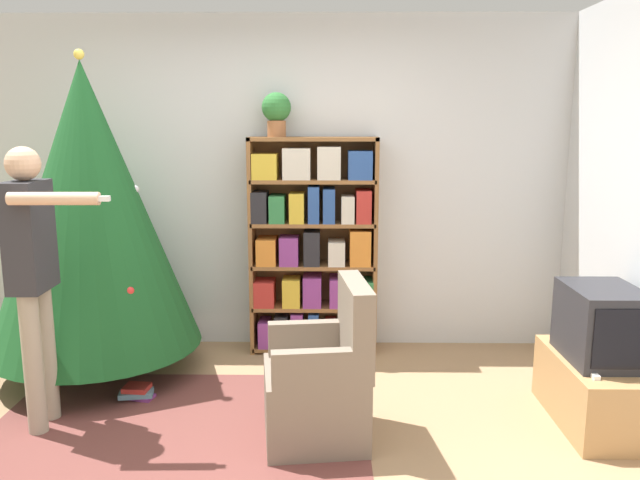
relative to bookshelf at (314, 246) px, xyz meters
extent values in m
plane|color=#9E7A56|center=(-0.35, -1.66, -0.84)|extent=(14.00, 14.00, 0.00)
cube|color=silver|center=(-0.35, 0.22, 0.46)|extent=(8.00, 0.10, 2.60)
cube|color=brown|center=(-0.77, -1.35, -0.84)|extent=(2.24, 1.65, 0.01)
cube|color=brown|center=(-0.48, 0.01, 0.00)|extent=(0.03, 0.28, 1.68)
cube|color=brown|center=(0.47, 0.01, 0.00)|extent=(0.03, 0.28, 1.68)
cube|color=brown|center=(0.00, 0.01, 0.82)|extent=(0.98, 0.28, 0.03)
cube|color=brown|center=(0.00, 0.14, 0.00)|extent=(0.98, 0.01, 1.68)
cube|color=brown|center=(0.00, 0.01, -0.81)|extent=(0.95, 0.28, 0.03)
cube|color=#843889|center=(-0.39, -0.02, -0.69)|extent=(0.09, 0.22, 0.21)
cube|color=#232328|center=(-0.25, -0.03, -0.67)|extent=(0.10, 0.20, 0.25)
cube|color=#843889|center=(-0.13, -0.02, -0.66)|extent=(0.09, 0.21, 0.28)
cube|color=#284C93|center=(0.00, -0.01, -0.66)|extent=(0.08, 0.23, 0.28)
cube|color=#B22D28|center=(0.14, 0.00, -0.70)|extent=(0.09, 0.25, 0.20)
cube|color=beige|center=(0.27, -0.03, -0.69)|extent=(0.09, 0.19, 0.22)
cube|color=gold|center=(0.38, -0.03, -0.66)|extent=(0.09, 0.20, 0.27)
cube|color=brown|center=(0.00, 0.01, -0.48)|extent=(0.95, 0.28, 0.03)
cube|color=#B22D28|center=(-0.38, -0.02, -0.37)|extent=(0.16, 0.22, 0.20)
cube|color=gold|center=(-0.17, -0.03, -0.36)|extent=(0.14, 0.20, 0.22)
cube|color=#843889|center=(-0.01, -0.01, -0.35)|extent=(0.14, 0.24, 0.24)
cube|color=#843889|center=(0.18, 0.00, -0.35)|extent=(0.12, 0.25, 0.22)
cube|color=#2D7A42|center=(0.38, -0.01, -0.36)|extent=(0.16, 0.23, 0.21)
cube|color=brown|center=(0.00, 0.01, -0.15)|extent=(0.95, 0.28, 0.03)
cube|color=orange|center=(-0.36, 0.00, -0.03)|extent=(0.15, 0.25, 0.20)
cube|color=#843889|center=(-0.19, -0.03, -0.03)|extent=(0.14, 0.20, 0.22)
cube|color=#232328|center=(-0.01, 0.00, 0.00)|extent=(0.12, 0.25, 0.26)
cube|color=beige|center=(0.18, -0.01, -0.04)|extent=(0.13, 0.24, 0.19)
cube|color=orange|center=(0.36, -0.01, 0.00)|extent=(0.16, 0.24, 0.27)
cube|color=brown|center=(0.00, 0.01, 0.18)|extent=(0.95, 0.28, 0.03)
cube|color=#232328|center=(-0.41, -0.02, 0.31)|extent=(0.12, 0.22, 0.24)
cube|color=#2D7A42|center=(-0.28, -0.01, 0.30)|extent=(0.12, 0.24, 0.21)
cube|color=gold|center=(-0.13, -0.02, 0.31)|extent=(0.11, 0.21, 0.23)
cube|color=#284C93|center=(0.00, -0.02, 0.33)|extent=(0.08, 0.22, 0.28)
cube|color=#284C93|center=(0.12, 0.00, 0.32)|extent=(0.09, 0.26, 0.26)
cube|color=beige|center=(0.26, -0.02, 0.30)|extent=(0.10, 0.21, 0.21)
cube|color=#B22D28|center=(0.38, -0.01, 0.32)|extent=(0.11, 0.24, 0.25)
cube|color=brown|center=(0.00, 0.01, 0.51)|extent=(0.95, 0.28, 0.03)
cube|color=gold|center=(-0.36, -0.02, 0.62)|extent=(0.19, 0.23, 0.19)
cube|color=beige|center=(-0.13, -0.02, 0.64)|extent=(0.21, 0.21, 0.23)
cube|color=beige|center=(0.12, -0.03, 0.65)|extent=(0.17, 0.20, 0.25)
cube|color=#284C93|center=(0.35, -0.02, 0.63)|extent=(0.18, 0.21, 0.21)
cube|color=tan|center=(1.72, -1.21, -0.64)|extent=(0.47, 0.86, 0.40)
cube|color=#28282D|center=(1.72, -1.21, -0.22)|extent=(0.40, 0.54, 0.44)
cube|color=black|center=(1.72, -1.48, -0.22)|extent=(0.32, 0.01, 0.34)
cube|color=white|center=(1.58, -1.46, -0.42)|extent=(0.04, 0.12, 0.02)
cylinder|color=#4C3323|center=(-1.54, -0.49, -0.79)|extent=(0.36, 0.36, 0.10)
cylinder|color=brown|center=(-1.54, -0.49, -0.68)|extent=(0.08, 0.08, 0.12)
cone|color=#195123|center=(-1.54, -0.49, 0.37)|extent=(1.46, 1.46, 1.98)
sphere|color=silver|center=(-1.24, -0.43, 0.49)|extent=(0.06, 0.06, 0.06)
sphere|color=red|center=(-1.17, -0.86, -0.12)|extent=(0.07, 0.07, 0.07)
sphere|color=gold|center=(-1.92, -0.21, 0.00)|extent=(0.07, 0.07, 0.07)
sphere|color=gold|center=(-2.09, -0.58, -0.26)|extent=(0.05, 0.05, 0.05)
sphere|color=#B74C93|center=(-1.17, -0.99, -0.41)|extent=(0.05, 0.05, 0.05)
sphere|color=#B74C93|center=(-2.11, -0.44, -0.30)|extent=(0.06, 0.06, 0.06)
sphere|color=red|center=(-1.46, -0.40, 1.01)|extent=(0.04, 0.04, 0.04)
sphere|color=#E5CC4C|center=(-1.54, -0.49, 1.39)|extent=(0.07, 0.07, 0.07)
cube|color=#7A6B5B|center=(0.04, -1.42, -0.63)|extent=(0.63, 0.63, 0.42)
cube|color=#7A6B5B|center=(0.27, -1.39, -0.17)|extent=(0.19, 0.57, 0.50)
cube|color=#7A6B5B|center=(0.01, -1.18, -0.32)|extent=(0.51, 0.14, 0.20)
cube|color=#7A6B5B|center=(0.07, -1.66, -0.32)|extent=(0.51, 0.14, 0.20)
cylinder|color=#9E937F|center=(-1.59, -1.19, -0.42)|extent=(0.11, 0.11, 0.84)
cylinder|color=#9E937F|center=(-1.58, -1.37, -0.42)|extent=(0.11, 0.11, 0.84)
cube|color=#2D2D33|center=(-1.58, -1.28, 0.31)|extent=(0.19, 0.32, 0.63)
cylinder|color=#DBAD89|center=(-1.59, -1.08, 0.28)|extent=(0.07, 0.07, 0.50)
cylinder|color=#DBAD89|center=(-1.34, -1.48, 0.55)|extent=(0.48, 0.08, 0.07)
cube|color=white|center=(-1.10, -1.47, 0.55)|extent=(0.11, 0.04, 0.03)
sphere|color=#DBAD89|center=(-1.58, -1.28, 0.72)|extent=(0.19, 0.19, 0.19)
cylinder|color=#935B38|center=(-0.28, 0.01, 0.90)|extent=(0.14, 0.14, 0.12)
sphere|color=#2D7033|center=(-0.28, 0.01, 1.06)|extent=(0.22, 0.22, 0.22)
cube|color=#843889|center=(-1.14, -0.92, -0.83)|extent=(0.23, 0.15, 0.03)
cube|color=#5B899E|center=(-1.14, -0.93, -0.80)|extent=(0.23, 0.15, 0.03)
cube|color=#B22D28|center=(-1.14, -0.92, -0.76)|extent=(0.17, 0.15, 0.03)
camera|label=1|loc=(0.12, -4.73, 0.94)|focal=35.00mm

